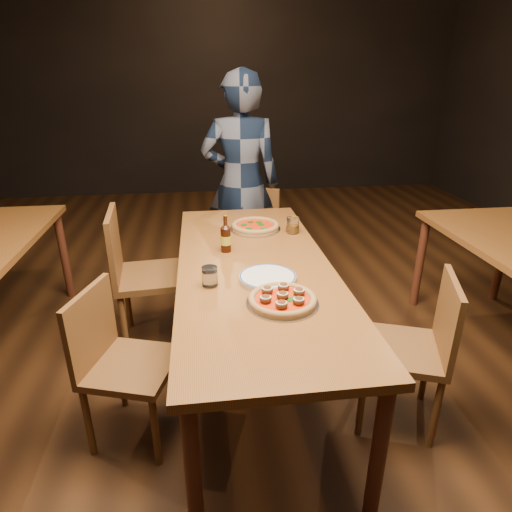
{
  "coord_description": "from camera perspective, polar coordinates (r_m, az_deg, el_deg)",
  "views": [
    {
      "loc": [
        -0.26,
        -2.04,
        1.67
      ],
      "look_at": [
        0.0,
        -0.05,
        0.82
      ],
      "focal_mm": 30.0,
      "sensor_mm": 36.0,
      "label": 1
    }
  ],
  "objects": [
    {
      "name": "ground",
      "position": [
        2.65,
        -0.15,
        -16.11
      ],
      "size": [
        9.0,
        9.0,
        0.0
      ],
      "primitive_type": "plane",
      "color": "black"
    },
    {
      "name": "room_shell",
      "position": [
        2.06,
        -0.21,
        28.15
      ],
      "size": [
        9.0,
        9.0,
        9.0
      ],
      "color": "black",
      "rests_on": "ground"
    },
    {
      "name": "table_main",
      "position": [
        2.28,
        -0.16,
        -2.79
      ],
      "size": [
        0.8,
        2.0,
        0.75
      ],
      "color": "brown",
      "rests_on": "ground"
    },
    {
      "name": "chair_main_nw",
      "position": [
        2.16,
        -16.23,
        -13.79
      ],
      "size": [
        0.48,
        0.48,
        0.82
      ],
      "primitive_type": null,
      "rotation": [
        0.0,
        0.0,
        1.26
      ],
      "color": "brown",
      "rests_on": "ground"
    },
    {
      "name": "chair_main_sw",
      "position": [
        2.84,
        -13.69,
        -2.47
      ],
      "size": [
        0.48,
        0.48,
        0.96
      ],
      "primitive_type": null,
      "rotation": [
        0.0,
        0.0,
        1.66
      ],
      "color": "brown",
      "rests_on": "ground"
    },
    {
      "name": "chair_main_e",
      "position": [
        2.28,
        18.81,
        -11.54
      ],
      "size": [
        0.51,
        0.51,
        0.85
      ],
      "primitive_type": null,
      "rotation": [
        0.0,
        0.0,
        -1.93
      ],
      "color": "brown",
      "rests_on": "ground"
    },
    {
      "name": "chair_end",
      "position": [
        3.48,
        -0.94,
        2.15
      ],
      "size": [
        0.53,
        0.53,
        0.86
      ],
      "primitive_type": null,
      "rotation": [
        0.0,
        0.0,
        -0.43
      ],
      "color": "brown",
      "rests_on": "ground"
    },
    {
      "name": "pizza_meatball",
      "position": [
        1.87,
        3.55,
        -5.76
      ],
      "size": [
        0.32,
        0.32,
        0.06
      ],
      "rotation": [
        0.0,
        0.0,
        0.02
      ],
      "color": "#B7B7BF",
      "rests_on": "table_main"
    },
    {
      "name": "pizza_margherita",
      "position": [
        2.76,
        -0.1,
        4.0
      ],
      "size": [
        0.33,
        0.33,
        0.04
      ],
      "rotation": [
        0.0,
        0.0,
        -0.09
      ],
      "color": "#B7B7BF",
      "rests_on": "table_main"
    },
    {
      "name": "plate_stack",
      "position": [
        2.08,
        1.56,
        -2.96
      ],
      "size": [
        0.28,
        0.28,
        0.03
      ],
      "primitive_type": "cylinder",
      "color": "white",
      "rests_on": "table_main"
    },
    {
      "name": "beer_bottle",
      "position": [
        2.4,
        -4.05,
        2.29
      ],
      "size": [
        0.06,
        0.06,
        0.21
      ],
      "rotation": [
        0.0,
        0.0,
        0.09
      ],
      "color": "black",
      "rests_on": "table_main"
    },
    {
      "name": "water_glass",
      "position": [
        2.03,
        -6.18,
        -2.72
      ],
      "size": [
        0.07,
        0.07,
        0.09
      ],
      "primitive_type": "cylinder",
      "color": "white",
      "rests_on": "table_main"
    },
    {
      "name": "amber_glass",
      "position": [
        2.7,
        4.92,
        4.11
      ],
      "size": [
        0.08,
        0.08,
        0.1
      ],
      "primitive_type": "cylinder",
      "color": "#905610",
      "rests_on": "table_main"
    },
    {
      "name": "diner",
      "position": [
        3.47,
        -2.03,
        9.52
      ],
      "size": [
        0.67,
        0.47,
        1.72
      ],
      "primitive_type": "imported",
      "rotation": [
        0.0,
        0.0,
        3.04
      ],
      "color": "black",
      "rests_on": "ground"
    }
  ]
}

